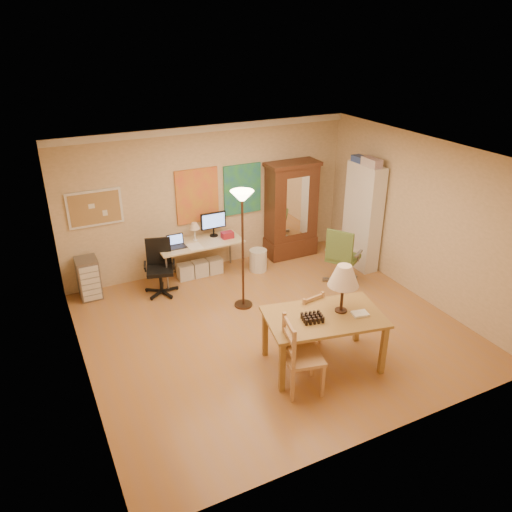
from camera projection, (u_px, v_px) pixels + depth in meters
name	position (u px, v px, depth m)	size (l,w,h in m)	color
floor	(272.00, 328.00, 7.73)	(5.50, 5.50, 0.00)	#AC743D
crown_molding	(208.00, 128.00, 8.60)	(5.50, 0.08, 0.12)	white
corkboard	(95.00, 208.00, 8.27)	(0.90, 0.04, 0.62)	#9E794A
art_panel_left	(197.00, 196.00, 9.01)	(0.80, 0.04, 1.00)	gold
art_panel_right	(242.00, 189.00, 9.37)	(0.75, 0.04, 0.95)	teal
dining_table	(331.00, 304.00, 6.59)	(1.71, 1.22, 1.46)	olive
ladder_chair_back	(306.00, 319.00, 7.22)	(0.46, 0.44, 0.86)	tan
ladder_chair_left	(301.00, 358.00, 6.26)	(0.56, 0.57, 1.05)	tan
torchiere_lamp	(242.00, 216.00, 7.67)	(0.36, 0.36, 2.00)	#3E2618
computer_desk	(201.00, 255.00, 9.16)	(1.54, 0.67, 1.16)	beige
office_chair_black	(161.00, 279.00, 8.64)	(0.60, 0.60, 0.97)	black
office_chair_green	(341.00, 269.00, 8.92)	(0.69, 0.69, 1.09)	slate
drawer_cart	(89.00, 278.00, 8.47)	(0.35, 0.43, 0.71)	slate
armoire	(291.00, 216.00, 9.83)	(1.04, 0.49, 1.91)	#3E1A11
bookshelf	(363.00, 217.00, 9.32)	(0.30, 0.80, 2.00)	white
wastebin	(258.00, 260.00, 9.45)	(0.33, 0.33, 0.42)	silver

